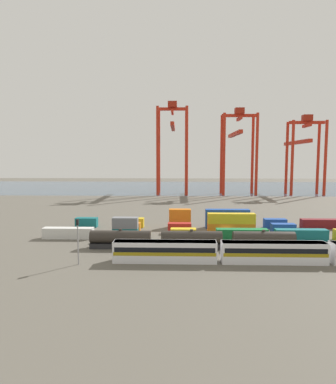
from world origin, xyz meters
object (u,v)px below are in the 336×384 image
Objects in this scene: freight_tank_row at (192,240)px; shipping_container_16 at (227,223)px; passenger_train at (274,251)px; shipping_container_5 at (301,235)px; shipping_container_12 at (87,222)px; gantry_crane_central at (238,142)px; gantry_crane_west at (172,138)px; gantry_crane_east at (303,147)px; signal_mast at (78,236)px.

shipping_container_16 is at bearing 64.01° from freight_tank_row.
passenger_train is 4.89× the size of shipping_container_5.
gantry_crane_central is at bearing 58.09° from shipping_container_12.
shipping_container_12 is at bearing -103.54° from gantry_crane_west.
gantry_crane_east is (93.82, 93.86, 24.30)m from shipping_container_12.
signal_mast is at bearing -176.63° from passenger_train.
gantry_crane_east is at bearing 60.69° from freight_tank_row.
gantry_crane_east is at bearing 0.85° from gantry_crane_central.
gantry_crane_central reaches higher than signal_mast.
freight_tank_row is 24.15m from signal_mast.
shipping_container_12 is 0.13× the size of gantry_crane_central.
passenger_train reaches higher than shipping_container_12.
shipping_container_16 is at bearing -101.28° from gantry_crane_central.
shipping_container_12 is at bearing 165.94° from shipping_container_5.
gantry_crane_east is (50.36, 125.38, 23.46)m from passenger_train.
signal_mast reaches higher than shipping_container_5.
gantry_crane_west is 1.17× the size of gantry_crane_east.
signal_mast is at bearing -76.92° from shipping_container_12.
shipping_container_5 is at bearing -91.75° from gantry_crane_central.
passenger_train reaches higher than shipping_container_5.
gantry_crane_central is (58.12, 93.33, 26.90)m from shipping_container_12.
shipping_container_16 is at bearing 97.15° from passenger_train.
shipping_container_16 is 98.90m from gantry_crane_central.
shipping_container_5 is 116.98m from gantry_crane_east.
gantry_crane_east is at bearing 55.99° from signal_mast.
passenger_train is 21.14m from shipping_container_5.
shipping_container_12 is 113.19m from gantry_crane_central.
gantry_crane_west is (-6.33, 115.19, 28.54)m from freight_tank_row.
gantry_crane_central reaches higher than gantry_crane_east.
gantry_crane_east reaches higher than shipping_container_16.
passenger_train is at bearing -122.65° from shipping_container_5.
shipping_container_12 is at bearing -134.99° from gantry_crane_east.
signal_mast is 34.76m from shipping_container_12.
shipping_container_5 is 0.26× the size of gantry_crane_central.
shipping_container_5 is 1.00× the size of shipping_container_16.
freight_tank_row reaches higher than passenger_train.
signal_mast is 0.20× the size of gantry_crane_east.
passenger_train is at bearing -96.70° from gantry_crane_central.
freight_tank_row reaches higher than shipping_container_5.
signal_mast is 46.38m from shipping_container_16.
shipping_container_16 is at bearing 0.00° from shipping_container_12.
signal_mast is (-35.65, -2.10, 3.21)m from passenger_train.
gantry_crane_central is (29.37, 115.40, 26.26)m from freight_tank_row.
shipping_container_12 is 0.12× the size of gantry_crane_west.
shipping_container_16 is at bearing 138.18° from shipping_container_5.
gantry_crane_west reaches higher than passenger_train.
freight_tank_row is 3.59× the size of shipping_container_16.
gantry_crane_east is (71.40, 0.74, -4.87)m from gantry_crane_west.
gantry_crane_east is at bearing 59.94° from shipping_container_16.
gantry_crane_east is (35.70, 0.53, -2.59)m from gantry_crane_central.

